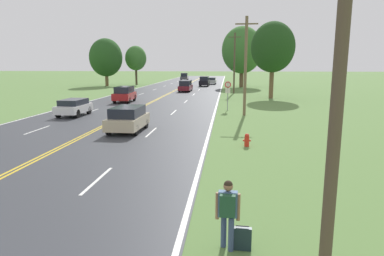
{
  "coord_description": "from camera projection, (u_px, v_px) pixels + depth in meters",
  "views": [
    {
      "loc": [
        8.42,
        -4.02,
        4.19
      ],
      "look_at": [
        6.84,
        11.17,
        1.33
      ],
      "focal_mm": 32.0,
      "sensor_mm": 36.0,
      "label": 1
    }
  ],
  "objects": [
    {
      "name": "car_champagne_hatchback_nearest",
      "position": [
        128.0,
        118.0,
        21.44
      ],
      "size": [
        1.93,
        3.86,
        1.57
      ],
      "rotation": [
        0.0,
        0.0,
        -1.58
      ],
      "color": "black",
      "rests_on": "ground"
    },
    {
      "name": "traffic_sign",
      "position": [
        228.0,
        89.0,
        31.0
      ],
      "size": [
        0.6,
        0.1,
        2.66
      ],
      "color": "gray",
      "rests_on": "ground"
    },
    {
      "name": "hitchhiker_person",
      "position": [
        228.0,
        208.0,
        7.66
      ],
      "size": [
        0.56,
        0.41,
        1.64
      ],
      "rotation": [
        0.0,
        0.0,
        1.52
      ],
      "color": "#38476B",
      "rests_on": "ground"
    },
    {
      "name": "suitcase",
      "position": [
        242.0,
        239.0,
        7.79
      ],
      "size": [
        0.43,
        0.15,
        0.59
      ],
      "rotation": [
        0.0,
        0.0,
        1.52
      ],
      "color": "#19282D",
      "rests_on": "ground"
    },
    {
      "name": "car_black_van_receding",
      "position": [
        204.0,
        81.0,
        65.57
      ],
      "size": [
        1.88,
        4.18,
        1.88
      ],
      "rotation": [
        0.0,
        0.0,
        -1.6
      ],
      "color": "black",
      "rests_on": "ground"
    },
    {
      "name": "tree_right_cluster",
      "position": [
        242.0,
        50.0,
        62.16
      ],
      "size": [
        7.37,
        7.37,
        10.96
      ],
      "color": "brown",
      "rests_on": "ground"
    },
    {
      "name": "car_dark_grey_van_horizon",
      "position": [
        184.0,
        77.0,
        89.66
      ],
      "size": [
        2.01,
        4.57,
        1.89
      ],
      "rotation": [
        0.0,
        0.0,
        1.61
      ],
      "color": "black",
      "rests_on": "ground"
    },
    {
      "name": "utility_pole_foreground",
      "position": [
        343.0,
        25.0,
        5.91
      ],
      "size": [
        1.8,
        0.24,
        9.38
      ],
      "color": "brown",
      "rests_on": "ground"
    },
    {
      "name": "tree_behind_sign",
      "position": [
        136.0,
        58.0,
        68.78
      ],
      "size": [
        4.24,
        4.24,
        7.81
      ],
      "color": "#473828",
      "rests_on": "ground"
    },
    {
      "name": "car_maroon_van_mid_far",
      "position": [
        186.0,
        86.0,
        53.04
      ],
      "size": [
        1.79,
        4.84,
        1.71
      ],
      "rotation": [
        0.0,
        0.0,
        -1.57
      ],
      "color": "black",
      "rests_on": "ground"
    },
    {
      "name": "fire_hydrant",
      "position": [
        247.0,
        140.0,
        17.61
      ],
      "size": [
        0.41,
        0.25,
        0.68
      ],
      "color": "red",
      "rests_on": "ground"
    },
    {
      "name": "car_red_suv_mid_near",
      "position": [
        124.0,
        94.0,
        38.03
      ],
      "size": [
        1.96,
        3.98,
        1.75
      ],
      "rotation": [
        0.0,
        0.0,
        1.61
      ],
      "color": "black",
      "rests_on": "ground"
    },
    {
      "name": "car_white_hatchback_approaching",
      "position": [
        74.0,
        107.0,
        27.92
      ],
      "size": [
        1.84,
        3.6,
        1.38
      ],
      "rotation": [
        0.0,
        0.0,
        1.55
      ],
      "color": "black",
      "rests_on": "ground"
    },
    {
      "name": "car_silver_hatchback_distant",
      "position": [
        211.0,
        81.0,
        72.09
      ],
      "size": [
        1.97,
        3.94,
        1.4
      ],
      "rotation": [
        0.0,
        0.0,
        -1.57
      ],
      "color": "black",
      "rests_on": "ground"
    },
    {
      "name": "utility_pole_midground",
      "position": [
        246.0,
        65.0,
        27.61
      ],
      "size": [
        1.8,
        0.24,
        7.92
      ],
      "color": "brown",
      "rests_on": "ground"
    },
    {
      "name": "tree_left_verge",
      "position": [
        273.0,
        47.0,
        41.36
      ],
      "size": [
        5.28,
        5.28,
        9.26
      ],
      "color": "brown",
      "rests_on": "ground"
    },
    {
      "name": "tree_mid_treeline",
      "position": [
        106.0,
        58.0,
        65.52
      ],
      "size": [
        6.26,
        6.26,
        9.04
      ],
      "color": "brown",
      "rests_on": "ground"
    },
    {
      "name": "utility_pole_far",
      "position": [
        234.0,
        62.0,
        49.11
      ],
      "size": [
        1.8,
        0.24,
        8.57
      ],
      "color": "brown",
      "rests_on": "ground"
    }
  ]
}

